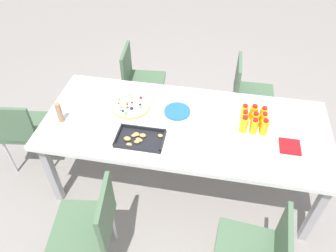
{
  "coord_description": "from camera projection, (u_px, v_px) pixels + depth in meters",
  "views": [
    {
      "loc": [
        -0.21,
        1.87,
        2.49
      ],
      "look_at": [
        0.12,
        0.08,
        0.75
      ],
      "focal_mm": 34.79,
      "sensor_mm": 36.0,
      "label": 1
    }
  ],
  "objects": [
    {
      "name": "cardboard_tube",
      "position": [
        59.0,
        113.0,
        2.53
      ],
      "size": [
        0.04,
        0.04,
        0.17
      ],
      "primitive_type": "cylinder",
      "color": "#9E7A56",
      "rests_on": "party_table"
    },
    {
      "name": "juice_bottle_5",
      "position": [
        244.0,
        118.0,
        2.52
      ],
      "size": [
        0.06,
        0.06,
        0.14
      ],
      "color": "#FAAD14",
      "rests_on": "party_table"
    },
    {
      "name": "juice_bottle_3",
      "position": [
        263.0,
        120.0,
        2.5
      ],
      "size": [
        0.05,
        0.05,
        0.14
      ],
      "color": "#F9AD14",
      "rests_on": "party_table"
    },
    {
      "name": "ground_plane",
      "position": [
        182.0,
        180.0,
        3.07
      ],
      "size": [
        12.0,
        12.0,
        0.0
      ],
      "primitive_type": "plane",
      "color": "gray"
    },
    {
      "name": "juice_bottle_6",
      "position": [
        264.0,
        127.0,
        2.44
      ],
      "size": [
        0.06,
        0.06,
        0.14
      ],
      "color": "#F9AD14",
      "rests_on": "party_table"
    },
    {
      "name": "plate_stack",
      "position": [
        177.0,
        111.0,
        2.66
      ],
      "size": [
        0.21,
        0.21,
        0.02
      ],
      "color": "blue",
      "rests_on": "party_table"
    },
    {
      "name": "napkin_stack",
      "position": [
        290.0,
        146.0,
        2.38
      ],
      "size": [
        0.15,
        0.15,
        0.02
      ],
      "primitive_type": "cube",
      "color": "red",
      "rests_on": "party_table"
    },
    {
      "name": "party_table",
      "position": [
        185.0,
        129.0,
        2.61
      ],
      "size": [
        2.25,
        0.94,
        0.73
      ],
      "color": "silver",
      "rests_on": "ground_plane"
    },
    {
      "name": "juice_bottle_4",
      "position": [
        255.0,
        120.0,
        2.51
      ],
      "size": [
        0.06,
        0.06,
        0.13
      ],
      "color": "#F8AF14",
      "rests_on": "party_table"
    },
    {
      "name": "juice_bottle_7",
      "position": [
        254.0,
        126.0,
        2.46
      ],
      "size": [
        0.06,
        0.06,
        0.13
      ],
      "color": "#F8AE14",
      "rests_on": "party_table"
    },
    {
      "name": "fruit_pizza",
      "position": [
        131.0,
        106.0,
        2.7
      ],
      "size": [
        0.32,
        0.32,
        0.05
      ],
      "color": "tan",
      "rests_on": "party_table"
    },
    {
      "name": "chair_near_left",
      "position": [
        247.0,
        91.0,
        3.25
      ],
      "size": [
        0.41,
        0.41,
        0.83
      ],
      "rotation": [
        0.0,
        0.0,
        1.59
      ],
      "color": "#4C6B4C",
      "rests_on": "ground_plane"
    },
    {
      "name": "juice_bottle_8",
      "position": [
        244.0,
        124.0,
        2.47
      ],
      "size": [
        0.06,
        0.06,
        0.14
      ],
      "color": "#FAAE14",
      "rests_on": "party_table"
    },
    {
      "name": "juice_bottle_2",
      "position": [
        244.0,
        112.0,
        2.57
      ],
      "size": [
        0.06,
        0.06,
        0.14
      ],
      "color": "#F9AC14",
      "rests_on": "party_table"
    },
    {
      "name": "chair_near_right",
      "position": [
        138.0,
        78.0,
        3.41
      ],
      "size": [
        0.43,
        0.43,
        0.83
      ],
      "rotation": [
        0.0,
        0.0,
        1.66
      ],
      "color": "#4C6B4C",
      "rests_on": "ground_plane"
    },
    {
      "name": "chair_far_left",
      "position": [
        258.0,
        252.0,
        2.05
      ],
      "size": [
        0.43,
        0.43,
        0.83
      ],
      "rotation": [
        0.0,
        0.0,
        -1.65
      ],
      "color": "#4C6B4C",
      "rests_on": "ground_plane"
    },
    {
      "name": "juice_bottle_0",
      "position": [
        263.0,
        114.0,
        2.55
      ],
      "size": [
        0.06,
        0.06,
        0.14
      ],
      "color": "#F9AC14",
      "rests_on": "party_table"
    },
    {
      "name": "snack_tray",
      "position": [
        140.0,
        139.0,
        2.43
      ],
      "size": [
        0.36,
        0.23,
        0.04
      ],
      "color": "black",
      "rests_on": "party_table"
    },
    {
      "name": "juice_bottle_1",
      "position": [
        253.0,
        112.0,
        2.57
      ],
      "size": [
        0.06,
        0.06,
        0.14
      ],
      "color": "#FAAE14",
      "rests_on": "party_table"
    },
    {
      "name": "chair_end",
      "position": [
        21.0,
        128.0,
        2.86
      ],
      "size": [
        0.45,
        0.45,
        0.83
      ],
      "rotation": [
        0.0,
        0.0,
        3.28
      ],
      "color": "#4C6B4C",
      "rests_on": "ground_plane"
    },
    {
      "name": "chair_far_right",
      "position": [
        91.0,
        223.0,
        2.19
      ],
      "size": [
        0.45,
        0.45,
        0.83
      ],
      "rotation": [
        0.0,
        0.0,
        -1.43
      ],
      "color": "#4C6B4C",
      "rests_on": "ground_plane"
    }
  ]
}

